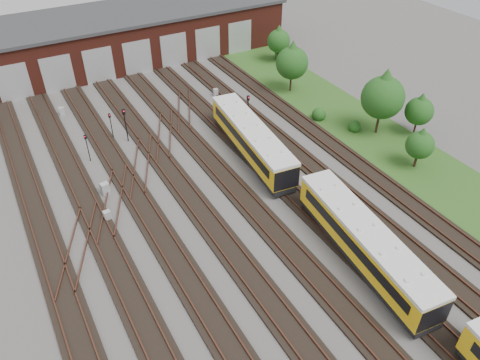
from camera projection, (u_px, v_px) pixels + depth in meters
ground at (253, 242)px, 36.32m from camera, size 120.00×120.00×0.00m
track_network at (248, 237)px, 36.60m from camera, size 30.40×70.00×0.33m
maintenance_shed at (100, 40)px, 62.16m from camera, size 51.00×12.50×6.35m
grass_verge at (356, 124)px, 50.72m from camera, size 8.00×55.00×0.05m
metro_train at (365, 243)px, 33.69m from camera, size 4.08×46.48×2.95m
signal_mast_0 at (87, 145)px, 44.06m from camera, size 0.25×0.24×2.91m
signal_mast_1 at (125, 121)px, 46.62m from camera, size 0.29×0.27×3.67m
signal_mast_2 at (111, 123)px, 47.16m from camera, size 0.23×0.22×3.00m
signal_mast_3 at (248, 105)px, 49.77m from camera, size 0.30×0.29×3.25m
relay_cabinet_0 at (107, 216)px, 38.09m from camera, size 0.60×0.52×0.93m
relay_cabinet_1 at (62, 111)px, 52.14m from camera, size 0.60×0.52×0.92m
relay_cabinet_2 at (105, 189)px, 40.75m from camera, size 0.77×0.67×1.15m
relay_cabinet_3 at (216, 92)px, 55.95m from camera, size 0.55×0.47×0.86m
relay_cabinet_4 at (275, 158)px, 44.83m from camera, size 0.63×0.57×0.90m
tree_0 at (292, 59)px, 54.70m from camera, size 3.83×3.83×6.35m
tree_1 at (279, 38)px, 62.37m from camera, size 3.07×3.07×5.09m
tree_2 at (384, 93)px, 46.57m from camera, size 4.35×4.35×7.21m
tree_3 at (421, 142)px, 42.72m from camera, size 2.60×2.60×4.32m
tree_4 at (420, 108)px, 47.28m from camera, size 2.88×2.88×4.77m
bush_0 at (355, 125)px, 49.32m from camera, size 1.36×1.36×1.36m
bush_1 at (319, 113)px, 51.21m from camera, size 1.53×1.53×1.53m
bush_2 at (281, 53)px, 64.71m from camera, size 1.68×1.68×1.68m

